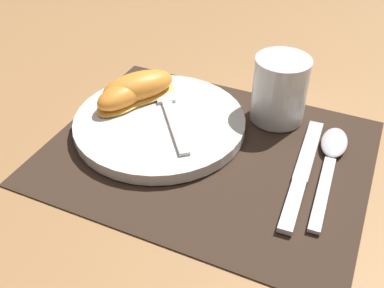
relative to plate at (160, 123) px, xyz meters
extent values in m
plane|color=#A37547|center=(0.08, -0.02, -0.01)|extent=(3.00, 3.00, 0.00)
cube|color=#38281E|center=(0.08, -0.02, -0.01)|extent=(0.41, 0.33, 0.00)
cylinder|color=white|center=(0.00, 0.00, 0.00)|extent=(0.24, 0.24, 0.02)
cylinder|color=silver|center=(0.14, 0.09, 0.04)|extent=(0.08, 0.08, 0.09)
cylinder|color=orange|center=(0.14, 0.09, 0.01)|extent=(0.06, 0.06, 0.03)
cube|color=silver|center=(0.21, -0.07, 0.00)|extent=(0.02, 0.09, 0.01)
cube|color=silver|center=(0.20, 0.03, -0.01)|extent=(0.03, 0.13, 0.01)
cube|color=silver|center=(0.23, -0.04, -0.01)|extent=(0.02, 0.13, 0.01)
ellipsoid|color=silver|center=(0.23, 0.06, 0.00)|extent=(0.04, 0.07, 0.01)
cube|color=silver|center=(0.03, -0.01, 0.01)|extent=(0.08, 0.10, 0.00)
cube|color=silver|center=(-0.03, 0.06, 0.01)|extent=(0.07, 0.07, 0.00)
ellipsoid|color=#F7C656|center=(-0.05, 0.03, 0.01)|extent=(0.11, 0.12, 0.01)
ellipsoid|color=orange|center=(-0.05, 0.03, 0.03)|extent=(0.10, 0.12, 0.04)
ellipsoid|color=#F7C656|center=(-0.06, 0.01, 0.01)|extent=(0.07, 0.11, 0.01)
ellipsoid|color=orange|center=(-0.06, 0.01, 0.02)|extent=(0.07, 0.10, 0.03)
camera|label=1|loc=(0.25, -0.44, 0.36)|focal=42.00mm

